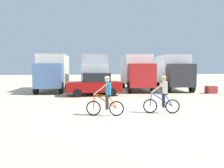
% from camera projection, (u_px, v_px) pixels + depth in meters
% --- Properties ---
extents(ground_plane, '(120.00, 120.00, 0.00)m').
position_uv_depth(ground_plane, '(123.00, 112.00, 11.39)').
color(ground_plane, beige).
extents(box_truck_cream_rv, '(2.80, 6.89, 3.35)m').
position_uv_depth(box_truck_cream_rv, '(53.00, 71.00, 21.60)').
color(box_truck_cream_rv, beige).
rests_on(box_truck_cream_rv, ground).
extents(box_truck_grey_hauler, '(3.03, 6.95, 3.35)m').
position_uv_depth(box_truck_grey_hauler, '(95.00, 71.00, 22.24)').
color(box_truck_grey_hauler, '#9E9EA3').
rests_on(box_truck_grey_hauler, ground).
extents(box_truck_white_box, '(3.03, 6.95, 3.35)m').
position_uv_depth(box_truck_white_box, '(136.00, 71.00, 22.38)').
color(box_truck_white_box, white).
rests_on(box_truck_white_box, ground).
extents(box_truck_avon_van, '(3.41, 7.04, 3.35)m').
position_uv_depth(box_truck_avon_van, '(172.00, 71.00, 22.85)').
color(box_truck_avon_van, white).
rests_on(box_truck_avon_van, ground).
extents(sedan_parked, '(4.26, 1.92, 1.76)m').
position_uv_depth(sedan_parked, '(94.00, 84.00, 17.93)').
color(sedan_parked, maroon).
rests_on(sedan_parked, ground).
extents(cyclist_orange_shirt, '(1.69, 0.62, 1.82)m').
position_uv_depth(cyclist_orange_shirt, '(106.00, 97.00, 10.42)').
color(cyclist_orange_shirt, black).
rests_on(cyclist_orange_shirt, ground).
extents(cyclist_cowboy_hat, '(1.69, 0.62, 1.82)m').
position_uv_depth(cyclist_cowboy_hat, '(163.00, 96.00, 10.98)').
color(cyclist_cowboy_hat, black).
rests_on(cyclist_cowboy_hat, ground).
extents(supply_crate, '(0.84, 0.76, 0.62)m').
position_uv_depth(supply_crate, '(211.00, 90.00, 19.50)').
color(supply_crate, '#9E2D2D').
rests_on(supply_crate, ground).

